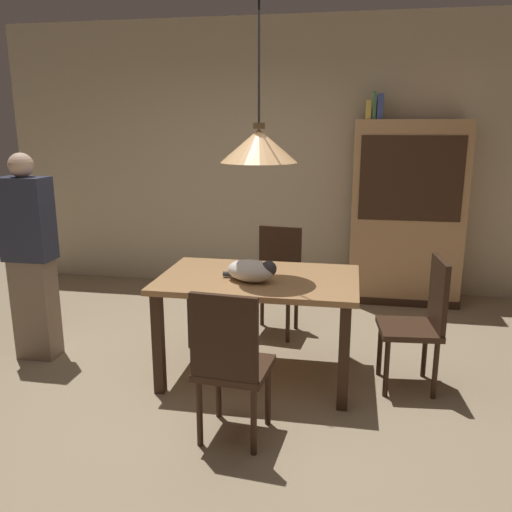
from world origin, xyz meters
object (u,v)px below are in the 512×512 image
object	(u,v)px
chair_right_side	(421,318)
hutch_bookcase	(406,217)
chair_near_front	(230,361)
pendant_lamp	(259,145)
person_standing	(31,258)
book_blue_wide	(380,107)
book_green_slim	(374,106)
dining_table	(259,290)
chair_far_back	(277,275)
book_yellow_short	(368,110)
cat_sleeping	(252,271)

from	to	relation	value
chair_right_side	hutch_bookcase	bearing A→B (deg)	88.49
chair_near_front	pendant_lamp	size ratio (longest dim) A/B	0.72
hutch_bookcase	person_standing	bearing A→B (deg)	-146.62
book_blue_wide	person_standing	xyz separation A→B (m)	(-2.63, -1.95, -1.17)
hutch_bookcase	book_blue_wide	size ratio (longest dim) A/B	7.71
person_standing	book_green_slim	bearing A→B (deg)	37.09
chair_right_side	book_blue_wide	xyz separation A→B (m)	(-0.27, 1.94, 1.46)
dining_table	person_standing	distance (m)	1.78
person_standing	chair_far_back	bearing A→B (deg)	26.24
book_yellow_short	person_standing	bearing A→B (deg)	-142.36
cat_sleeping	person_standing	size ratio (longest dim) A/B	0.25
hutch_bookcase	chair_near_front	bearing A→B (deg)	-112.80
pendant_lamp	book_blue_wide	bearing A→B (deg)	66.18
chair_near_front	person_standing	bearing A→B (deg)	153.57
chair_far_back	chair_near_front	distance (m)	1.76
dining_table	pendant_lamp	size ratio (longest dim) A/B	1.08
chair_far_back	person_standing	xyz separation A→B (m)	(-1.78, -0.88, 0.29)
chair_near_front	pendant_lamp	bearing A→B (deg)	89.53
chair_far_back	cat_sleeping	bearing A→B (deg)	-91.89
pendant_lamp	book_blue_wide	xyz separation A→B (m)	(0.86, 1.95, 0.31)
cat_sleeping	person_standing	distance (m)	1.75
cat_sleeping	book_yellow_short	xyz separation A→B (m)	(0.77, 2.07, 1.11)
chair_near_front	book_blue_wide	bearing A→B (deg)	72.95
cat_sleeping	book_yellow_short	distance (m)	2.47
chair_right_side	person_standing	xyz separation A→B (m)	(-2.90, -0.01, 0.29)
pendant_lamp	hutch_bookcase	world-z (taller)	pendant_lamp
chair_right_side	pendant_lamp	world-z (taller)	pendant_lamp
chair_far_back	book_green_slim	distance (m)	1.98
pendant_lamp	chair_far_back	bearing A→B (deg)	89.41
pendant_lamp	hutch_bookcase	size ratio (longest dim) A/B	0.70
hutch_bookcase	person_standing	xyz separation A→B (m)	(-2.95, -1.95, -0.09)
chair_near_front	hutch_bookcase	distance (m)	3.09
cat_sleeping	book_green_slim	distance (m)	2.51
chair_far_back	pendant_lamp	world-z (taller)	pendant_lamp
chair_near_front	person_standing	size ratio (longest dim) A/B	0.58
book_green_slim	book_blue_wide	xyz separation A→B (m)	(0.06, 0.00, -0.01)
book_yellow_short	book_blue_wide	size ratio (longest dim) A/B	0.83
pendant_lamp	book_green_slim	world-z (taller)	pendant_lamp
chair_right_side	book_yellow_short	world-z (taller)	book_yellow_short
chair_right_side	book_blue_wide	distance (m)	2.44
book_yellow_short	book_green_slim	distance (m)	0.06
hutch_bookcase	cat_sleeping	bearing A→B (deg)	-120.23
dining_table	chair_right_side	bearing A→B (deg)	0.36
book_green_slim	dining_table	bearing A→B (deg)	-112.40
chair_far_back	cat_sleeping	size ratio (longest dim) A/B	2.31
book_yellow_short	person_standing	xyz separation A→B (m)	(-2.52, -1.95, -1.14)
chair_right_side	book_green_slim	bearing A→B (deg)	99.54
book_yellow_short	person_standing	size ratio (longest dim) A/B	0.12
chair_far_back	book_yellow_short	distance (m)	1.93
chair_far_back	person_standing	distance (m)	2.01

